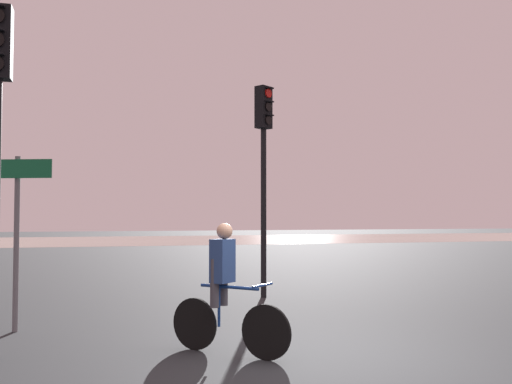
# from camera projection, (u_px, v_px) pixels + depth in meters

# --- Properties ---
(ground_plane) EXTENTS (120.00, 120.00, 0.00)m
(ground_plane) POSITION_uv_depth(u_px,v_px,m) (327.00, 363.00, 6.62)
(ground_plane) COLOR black
(water_strip) EXTENTS (80.00, 16.00, 0.01)m
(water_strip) POSITION_uv_depth(u_px,v_px,m) (139.00, 240.00, 40.12)
(water_strip) COLOR #9E937F
(water_strip) RESTS_ON ground
(traffic_light_center) EXTENTS (0.40, 0.42, 4.47)m
(traffic_light_center) POSITION_uv_depth(u_px,v_px,m) (264.00, 150.00, 12.11)
(traffic_light_center) COLOR black
(traffic_light_center) RESTS_ON ground
(direction_sign_post) EXTENTS (1.04, 0.40, 2.60)m
(direction_sign_post) POSITION_uv_depth(u_px,v_px,m) (16.00, 217.00, 8.45)
(direction_sign_post) COLOR slate
(direction_sign_post) RESTS_ON ground
(cyclist) EXTENTS (1.23, 1.25, 1.62)m
(cyclist) POSITION_uv_depth(u_px,v_px,m) (225.00, 288.00, 7.07)
(cyclist) COLOR black
(cyclist) RESTS_ON ground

